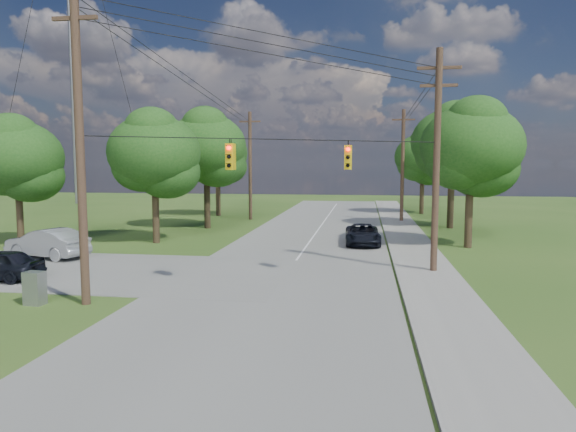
% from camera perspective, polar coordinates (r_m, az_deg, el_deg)
% --- Properties ---
extents(ground, '(140.00, 140.00, 0.00)m').
position_cam_1_polar(ground, '(18.55, -9.53, -10.52)').
color(ground, '#30511B').
rests_on(ground, ground).
extents(main_road, '(10.00, 100.00, 0.03)m').
position_cam_1_polar(main_road, '(22.80, -0.76, -7.32)').
color(main_road, gray).
rests_on(main_road, ground).
extents(sidewalk_east, '(2.60, 100.00, 0.12)m').
position_cam_1_polar(sidewalk_east, '(22.72, 16.30, -7.48)').
color(sidewalk_east, gray).
rests_on(sidewalk_east, ground).
extents(pole_sw, '(2.00, 0.32, 12.00)m').
position_cam_1_polar(pole_sw, '(20.12, -22.17, 8.34)').
color(pole_sw, '#4C3527').
rests_on(pole_sw, ground).
extents(pole_ne, '(2.00, 0.32, 10.50)m').
position_cam_1_polar(pole_ne, '(25.14, 16.19, 6.21)').
color(pole_ne, '#4C3527').
rests_on(pole_ne, ground).
extents(pole_north_e, '(2.00, 0.32, 10.00)m').
position_cam_1_polar(pole_north_e, '(47.03, 12.61, 5.58)').
color(pole_north_e, '#4C3527').
rests_on(pole_north_e, ground).
extents(pole_north_w, '(2.00, 0.32, 10.00)m').
position_cam_1_polar(pole_north_w, '(48.10, -4.22, 5.71)').
color(pole_north_w, '#4C3527').
rests_on(pole_north_w, ground).
extents(power_lines, '(13.93, 29.62, 4.93)m').
position_cam_1_polar(power_lines, '(29.02, 0.35, 13.65)').
color(power_lines, black).
rests_on(power_lines, ground).
extents(traffic_signals, '(4.91, 3.27, 1.05)m').
position_cam_1_polar(traffic_signals, '(21.56, 0.44, 6.62)').
color(traffic_signals, yellow).
rests_on(traffic_signals, ground).
extents(radio_mast, '(0.70, 0.70, 45.00)m').
position_cam_1_polar(radio_mast, '(75.31, -22.98, 18.63)').
color(radio_mast, gray).
rests_on(radio_mast, ground).
extents(tree_w_near, '(6.00, 6.00, 8.40)m').
position_cam_1_polar(tree_w_near, '(34.69, -14.65, 6.82)').
color(tree_w_near, '#433421').
rests_on(tree_w_near, ground).
extents(tree_w_mid, '(6.40, 6.40, 9.22)m').
position_cam_1_polar(tree_w_mid, '(41.88, -9.06, 7.63)').
color(tree_w_mid, '#433421').
rests_on(tree_w_mid, ground).
extents(tree_w_far, '(6.00, 6.00, 8.73)m').
position_cam_1_polar(tree_w_far, '(52.01, -7.83, 6.91)').
color(tree_w_far, '#433421').
rests_on(tree_w_far, ground).
extents(tree_e_near, '(6.20, 6.20, 8.81)m').
position_cam_1_polar(tree_e_near, '(33.55, 19.69, 7.28)').
color(tree_e_near, '#433421').
rests_on(tree_e_near, ground).
extents(tree_e_mid, '(6.60, 6.60, 9.64)m').
position_cam_1_polar(tree_e_mid, '(43.50, 17.82, 7.78)').
color(tree_e_mid, '#433421').
rests_on(tree_e_mid, ground).
extents(tree_e_far, '(5.80, 5.80, 8.32)m').
position_cam_1_polar(tree_e_far, '(55.24, 14.75, 6.36)').
color(tree_e_far, '#433421').
rests_on(tree_e_far, ground).
extents(tree_cross_n, '(5.60, 5.60, 7.91)m').
position_cam_1_polar(tree_cross_n, '(36.49, -27.91, 5.76)').
color(tree_cross_n, '#433421').
rests_on(tree_cross_n, ground).
extents(car_cross_silver, '(5.18, 2.94, 1.62)m').
position_cam_1_polar(car_cross_silver, '(31.31, -25.19, -2.74)').
color(car_cross_silver, '#A8ABAF').
rests_on(car_cross_silver, cross_road).
extents(car_main_north, '(2.36, 4.77, 1.30)m').
position_cam_1_polar(car_main_north, '(33.37, 8.29, -2.03)').
color(car_main_north, black).
rests_on(car_main_north, main_road).
extents(control_cabinet, '(0.74, 0.57, 1.24)m').
position_cam_1_polar(control_cabinet, '(21.28, -26.33, -7.21)').
color(control_cabinet, gray).
rests_on(control_cabinet, ground).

